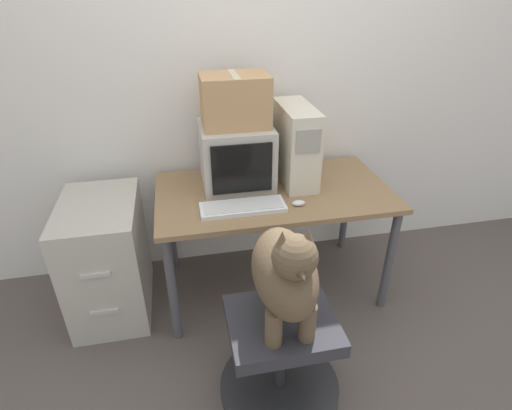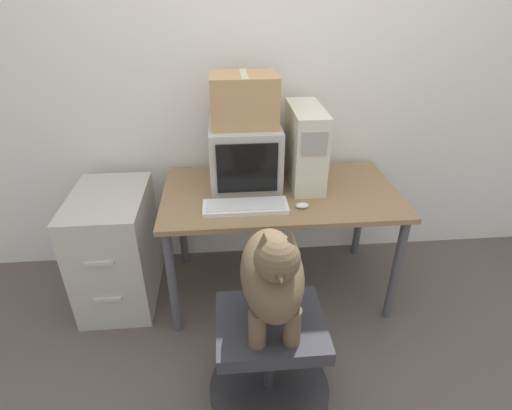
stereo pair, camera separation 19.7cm
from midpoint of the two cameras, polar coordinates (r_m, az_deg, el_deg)
The scene contains 11 objects.
ground_plane at distance 2.45m, azimuth 6.66°, elevation -17.16°, with size 12.00×12.00×0.00m, color #564C47.
wall_back at distance 2.52m, azimuth 4.83°, elevation 18.68°, with size 8.00×0.05×2.60m.
desk at distance 2.34m, azimuth 5.85°, elevation 0.21°, with size 1.35×0.74×0.71m.
crt_monitor at distance 2.32m, azimuth 0.86°, elevation 7.16°, with size 0.40×0.40×0.36m.
pc_tower at distance 2.34m, azimuth 9.44°, elevation 8.26°, with size 0.18×0.45×0.45m.
keyboard at distance 2.11m, azimuth 1.16°, elevation -0.29°, with size 0.45×0.16×0.03m.
computer_mouse at distance 2.14m, azimuth 9.23°, elevation -0.15°, with size 0.07×0.05×0.03m.
office_chair at distance 2.00m, azimuth 5.00°, elevation -21.14°, with size 0.58×0.58×0.47m.
dog at distance 1.62m, azimuth 5.90°, elevation -9.88°, with size 0.26×0.48×0.54m.
filing_cabinet at distance 2.53m, azimuth -17.24°, elevation -5.98°, with size 0.42×0.62×0.72m.
cardboard_box at distance 2.22m, azimuth 0.91°, elevation 14.72°, with size 0.36×0.27×0.28m.
Camera 2 is at (-0.32, -1.64, 1.78)m, focal length 28.00 mm.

